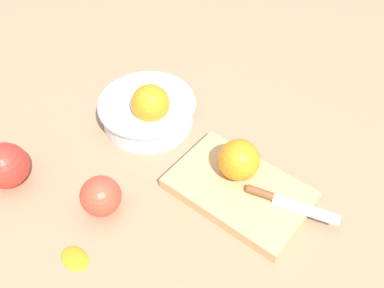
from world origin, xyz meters
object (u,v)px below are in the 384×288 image
at_px(bowl, 148,109).
at_px(cutting_board, 239,190).
at_px(apple_front_center, 101,196).
at_px(knife, 279,200).
at_px(apple_front_left, 5,166).
at_px(orange_on_board, 239,160).

xyz_separation_m(bowl, cutting_board, (0.24, -0.04, -0.03)).
distance_m(bowl, apple_front_center, 0.22).
height_order(bowl, knife, bowl).
bearing_deg(apple_front_left, bowl, 69.19).
xyz_separation_m(bowl, orange_on_board, (0.22, -0.02, 0.02)).
bearing_deg(apple_front_left, orange_on_board, 36.65).
bearing_deg(orange_on_board, bowl, 174.80).
xyz_separation_m(knife, apple_front_center, (-0.24, -0.17, 0.01)).
height_order(cutting_board, knife, knife).
bearing_deg(cutting_board, apple_front_left, -147.39).
bearing_deg(apple_front_center, orange_on_board, 51.09).
height_order(knife, apple_front_left, apple_front_left).
bearing_deg(cutting_board, bowl, 170.15).
bearing_deg(apple_front_center, knife, 36.51).
relative_size(bowl, apple_front_center, 2.82).
relative_size(orange_on_board, apple_front_left, 0.89).
xyz_separation_m(orange_on_board, apple_front_left, (-0.32, -0.24, -0.02)).
distance_m(cutting_board, apple_front_left, 0.41).
bearing_deg(orange_on_board, cutting_board, -49.46).
bearing_deg(apple_front_center, cutting_board, 44.16).
relative_size(cutting_board, orange_on_board, 3.27).
bearing_deg(cutting_board, knife, 10.41).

